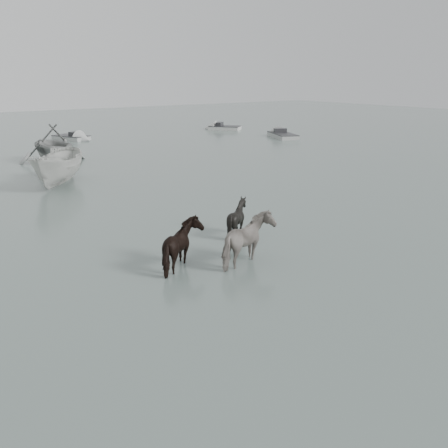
{
  "coord_description": "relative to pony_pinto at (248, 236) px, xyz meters",
  "views": [
    {
      "loc": [
        -8.97,
        -11.65,
        5.56
      ],
      "look_at": [
        -0.16,
        0.59,
        1.0
      ],
      "focal_mm": 40.0,
      "sensor_mm": 36.0,
      "label": 1
    }
  ],
  "objects": [
    {
      "name": "skiff_port",
      "position": [
        22.05,
        22.75,
        -0.49
      ],
      "size": [
        3.62,
        5.89,
        0.75
      ],
      "primitive_type": null,
      "rotation": [
        0.0,
        0.0,
        1.19
      ],
      "color": "#999B99",
      "rests_on": "ground"
    },
    {
      "name": "skiff_star",
      "position": [
        21.65,
        31.2,
        -0.49
      ],
      "size": [
        4.0,
        4.44,
        0.75
      ],
      "primitive_type": null,
      "rotation": [
        0.0,
        0.0,
        2.25
      ],
      "color": "beige",
      "rests_on": "ground"
    },
    {
      "name": "pony_dark",
      "position": [
        -1.73,
        0.83,
        -0.05
      ],
      "size": [
        1.96,
        2.07,
        1.63
      ],
      "primitive_type": "imported",
      "rotation": [
        0.0,
        0.0,
        1.11
      ],
      "color": "black",
      "rests_on": "ground"
    },
    {
      "name": "skiff_mid",
      "position": [
        5.9,
        32.34,
        -0.49
      ],
      "size": [
        3.21,
        4.75,
        0.75
      ],
      "primitive_type": null,
      "rotation": [
        0.0,
        0.0,
        -1.17
      ],
      "color": "#A1A4A2",
      "rests_on": "ground"
    },
    {
      "name": "ground",
      "position": [
        0.09,
        0.52,
        -0.87
      ],
      "size": [
        140.0,
        140.0,
        0.0
      ],
      "primitive_type": "plane",
      "color": "#55655E",
      "rests_on": "ground"
    },
    {
      "name": "rowboat_trail",
      "position": [
        1.06,
        21.68,
        0.45
      ],
      "size": [
        4.55,
        5.2,
        2.64
      ],
      "primitive_type": "imported",
      "rotation": [
        0.0,
        0.0,
        3.19
      ],
      "color": "gray",
      "rests_on": "ground"
    },
    {
      "name": "pony_black",
      "position": [
        1.51,
        2.51,
        -0.13
      ],
      "size": [
        1.49,
        1.36,
        1.47
      ],
      "primitive_type": "imported",
      "rotation": [
        0.0,
        0.0,
        1.43
      ],
      "color": "black",
      "rests_on": "ground"
    },
    {
      "name": "boat_small",
      "position": [
        -0.96,
        14.52,
        0.11
      ],
      "size": [
        4.6,
        5.2,
        1.96
      ],
      "primitive_type": "imported",
      "rotation": [
        0.0,
        0.0,
        -0.65
      ],
      "color": "beige",
      "rests_on": "ground"
    },
    {
      "name": "pony_pinto",
      "position": [
        0.0,
        0.0,
        0.0
      ],
      "size": [
        2.25,
        1.6,
        1.74
      ],
      "primitive_type": "imported",
      "rotation": [
        0.0,
        0.0,
        1.93
      ],
      "color": "black",
      "rests_on": "ground"
    }
  ]
}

